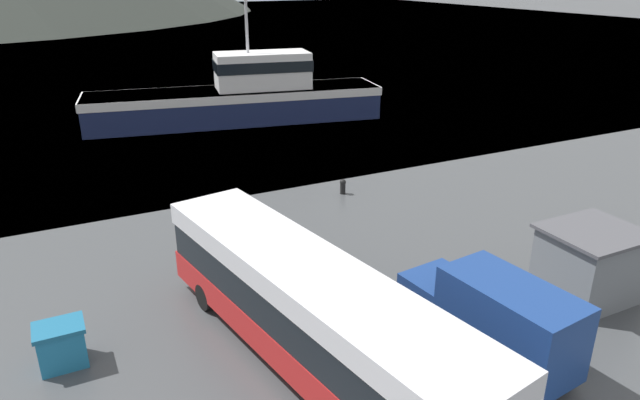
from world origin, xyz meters
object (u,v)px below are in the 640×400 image
(delivery_van, at_px, (493,316))
(fishing_boat, at_px, (241,96))
(storage_bin, at_px, (62,345))
(dock_kiosk, at_px, (589,263))
(tour_bus, at_px, (310,310))

(delivery_van, distance_m, fishing_boat, 29.67)
(delivery_van, relative_size, fishing_boat, 0.26)
(storage_bin, distance_m, dock_kiosk, 16.66)
(fishing_boat, height_order, storage_bin, fishing_boat)
(storage_bin, xyz_separation_m, dock_kiosk, (16.18, -3.95, 0.60))
(tour_bus, bearing_deg, fishing_boat, 64.67)
(storage_bin, relative_size, dock_kiosk, 0.44)
(delivery_van, relative_size, storage_bin, 4.20)
(tour_bus, height_order, delivery_van, tour_bus)
(storage_bin, bearing_deg, dock_kiosk, -13.71)
(fishing_boat, bearing_deg, storage_bin, 160.91)
(delivery_van, bearing_deg, tour_bus, 151.17)
(fishing_boat, xyz_separation_m, dock_kiosk, (2.41, -28.46, -0.58))
(dock_kiosk, bearing_deg, storage_bin, 166.29)
(tour_bus, relative_size, fishing_boat, 0.59)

